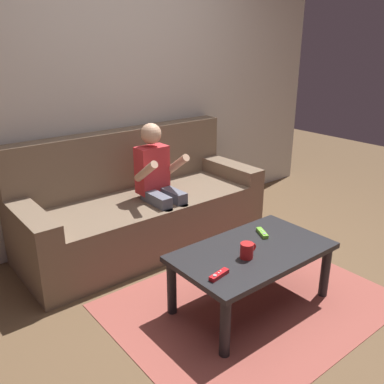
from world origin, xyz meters
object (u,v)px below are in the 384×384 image
object	(u,v)px
game_remote_red_center	(219,275)
coffee_mug	(247,250)
coffee_table	(252,258)
game_remote_lime_near_edge	(262,233)
couch	(140,208)
person_seated_on_couch	(159,181)

from	to	relation	value
game_remote_red_center	coffee_mug	world-z (taller)	coffee_mug
coffee_table	game_remote_lime_near_edge	size ratio (longest dim) A/B	7.14
coffee_table	game_remote_red_center	size ratio (longest dim) A/B	7.00
game_remote_red_center	coffee_mug	bearing A→B (deg)	11.26
game_remote_lime_near_edge	game_remote_red_center	bearing A→B (deg)	-160.26
couch	game_remote_red_center	xyz separation A→B (m)	(-0.30, -1.30, 0.10)
game_remote_lime_near_edge	coffee_table	bearing A→B (deg)	-152.43
couch	coffee_table	world-z (taller)	couch
game_remote_red_center	couch	bearing A→B (deg)	77.06
coffee_table	game_remote_lime_near_edge	world-z (taller)	game_remote_lime_near_edge
coffee_table	couch	bearing A→B (deg)	93.71
couch	person_seated_on_couch	xyz separation A→B (m)	(0.07, -0.19, 0.28)
person_seated_on_couch	game_remote_red_center	world-z (taller)	person_seated_on_couch
couch	coffee_mug	xyz separation A→B (m)	(-0.02, -1.25, 0.14)
couch	coffee_mug	size ratio (longest dim) A/B	17.08
coffee_mug	coffee_table	bearing A→B (deg)	24.88
game_remote_red_center	coffee_table	bearing A→B (deg)	15.15
couch	game_remote_red_center	size ratio (longest dim) A/B	14.00
couch	coffee_table	size ratio (longest dim) A/B	2.00
game_remote_red_center	coffee_mug	size ratio (longest dim) A/B	1.22
person_seated_on_couch	game_remote_lime_near_edge	bearing A→B (deg)	-76.72
person_seated_on_couch	coffee_mug	xyz separation A→B (m)	(-0.09, -1.06, -0.14)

